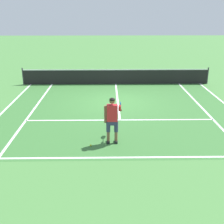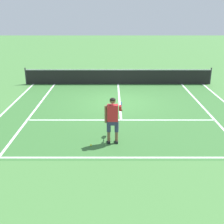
# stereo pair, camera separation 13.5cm
# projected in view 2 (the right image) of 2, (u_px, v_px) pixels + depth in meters

# --- Properties ---
(ground_plane) EXTENTS (80.00, 80.00, 0.00)m
(ground_plane) POSITION_uv_depth(u_px,v_px,m) (119.00, 102.00, 14.98)
(ground_plane) COLOR #477F3D
(court_inner_surface) EXTENTS (10.98, 10.17, 0.00)m
(court_inner_surface) POSITION_uv_depth(u_px,v_px,m) (120.00, 109.00, 13.98)
(court_inner_surface) COLOR #387033
(court_inner_surface) RESTS_ON ground
(line_baseline) EXTENTS (10.98, 0.10, 0.01)m
(line_baseline) POSITION_uv_depth(u_px,v_px,m) (124.00, 158.00, 9.38)
(line_baseline) COLOR white
(line_baseline) RESTS_ON ground
(line_service) EXTENTS (8.23, 0.10, 0.01)m
(line_service) POSITION_uv_depth(u_px,v_px,m) (120.00, 120.00, 12.55)
(line_service) COLOR white
(line_service) RESTS_ON ground
(line_centre_service) EXTENTS (0.10, 6.40, 0.01)m
(line_centre_service) POSITION_uv_depth(u_px,v_px,m) (119.00, 99.00, 15.56)
(line_centre_service) COLOR white
(line_centre_service) RESTS_ON ground
(line_singles_left) EXTENTS (0.10, 9.77, 0.01)m
(line_singles_left) POSITION_uv_depth(u_px,v_px,m) (35.00, 109.00, 13.97)
(line_singles_left) COLOR white
(line_singles_left) RESTS_ON ground
(line_singles_right) EXTENTS (0.10, 9.77, 0.01)m
(line_singles_right) POSITION_uv_depth(u_px,v_px,m) (204.00, 109.00, 13.99)
(line_singles_right) COLOR white
(line_singles_right) RESTS_ON ground
(line_doubles_left) EXTENTS (0.10, 9.77, 0.01)m
(line_doubles_left) POSITION_uv_depth(u_px,v_px,m) (7.00, 109.00, 13.97)
(line_doubles_left) COLOR white
(line_doubles_left) RESTS_ON ground
(tennis_net) EXTENTS (11.96, 0.08, 1.07)m
(tennis_net) POSITION_uv_depth(u_px,v_px,m) (118.00, 77.00, 18.41)
(tennis_net) COLOR #333338
(tennis_net) RESTS_ON ground
(tennis_player) EXTENTS (0.63, 1.11, 1.71)m
(tennis_player) POSITION_uv_depth(u_px,v_px,m) (112.00, 117.00, 10.11)
(tennis_player) COLOR black
(tennis_player) RESTS_ON ground
(tennis_ball_near_feet) EXTENTS (0.07, 0.07, 0.07)m
(tennis_ball_near_feet) POSITION_uv_depth(u_px,v_px,m) (90.00, 145.00, 10.17)
(tennis_ball_near_feet) COLOR #CCE02D
(tennis_ball_near_feet) RESTS_ON ground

